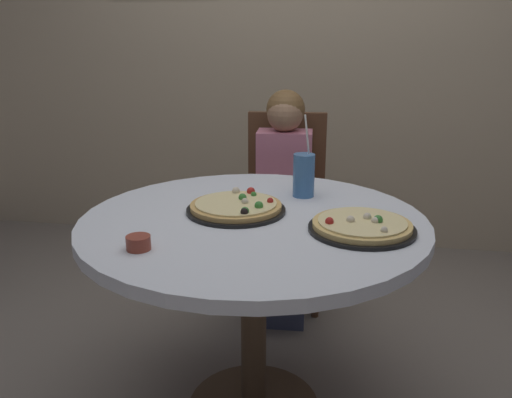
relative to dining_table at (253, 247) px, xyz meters
name	(u,v)px	position (x,y,z in m)	size (l,w,h in m)	color
wall_with_window	(304,12)	(0.00, 1.79, 0.81)	(5.20, 0.14, 2.90)	tan
dining_table	(253,247)	(0.00, 0.00, 0.00)	(1.15, 1.15, 0.75)	silver
chair_wooden	(285,197)	(-0.01, 0.96, -0.12)	(0.42, 0.42, 0.95)	brown
diner_child	(283,217)	(0.00, 0.78, -0.16)	(0.27, 0.42, 1.08)	#3F4766
pizza_veggie	(236,207)	(-0.07, 0.05, 0.12)	(0.34, 0.34, 0.05)	black
pizza_cheese	(362,226)	(0.35, -0.06, 0.12)	(0.33, 0.33, 0.05)	black
soda_cup	(304,175)	(0.14, 0.28, 0.19)	(0.08, 0.08, 0.31)	#3F72B2
sauce_bowl	(138,243)	(-0.27, -0.32, 0.12)	(0.07, 0.07, 0.04)	brown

